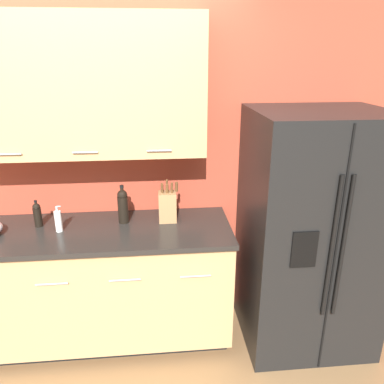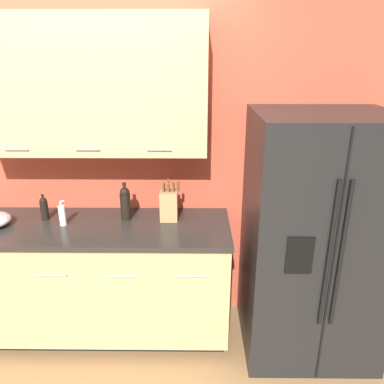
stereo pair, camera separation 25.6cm
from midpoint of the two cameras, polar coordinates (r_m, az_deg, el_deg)
wall_back at (r=2.85m, az=-13.75°, el=7.24°), size 10.00×0.39×2.60m
counter_unit at (r=2.94m, az=-11.27°, el=-12.95°), size 1.91×0.64×0.92m
refrigerator at (r=2.78m, az=20.53°, el=-6.64°), size 0.90×0.80×1.73m
knife_block at (r=2.69m, az=-0.83°, el=-2.04°), size 0.14×0.11×0.31m
wine_bottle at (r=2.72m, az=-7.50°, el=-1.69°), size 0.07×0.07×0.28m
soap_dispenser at (r=2.74m, az=-16.67°, el=-3.44°), size 0.05×0.05×0.19m
oil_bottle at (r=2.87m, az=-19.27°, el=-2.35°), size 0.06×0.06×0.19m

